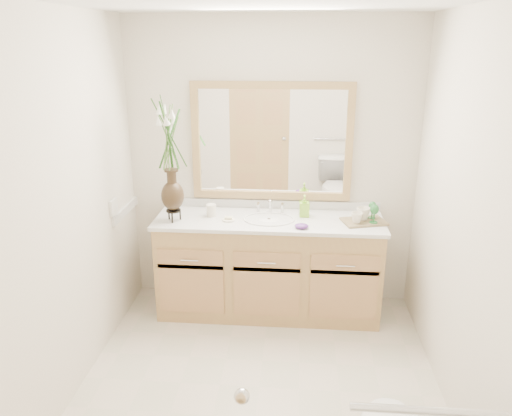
# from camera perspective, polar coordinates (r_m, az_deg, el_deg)

# --- Properties ---
(floor) EXTENTS (2.60, 2.60, 0.00)m
(floor) POSITION_cam_1_polar(r_m,az_deg,el_deg) (3.54, 0.37, -19.78)
(floor) COLOR beige
(floor) RESTS_ON ground
(wall_back) EXTENTS (2.40, 0.02, 2.40)m
(wall_back) POSITION_cam_1_polar(r_m,az_deg,el_deg) (4.19, 1.79, 4.86)
(wall_back) COLOR silver
(wall_back) RESTS_ON floor
(wall_front) EXTENTS (2.40, 0.02, 2.40)m
(wall_front) POSITION_cam_1_polar(r_m,az_deg,el_deg) (1.79, -2.91, -15.60)
(wall_front) COLOR silver
(wall_front) RESTS_ON floor
(wall_left) EXTENTS (0.02, 2.60, 2.40)m
(wall_left) POSITION_cam_1_polar(r_m,az_deg,el_deg) (3.26, -21.11, -0.54)
(wall_left) COLOR silver
(wall_left) RESTS_ON floor
(wall_right) EXTENTS (0.02, 2.60, 2.40)m
(wall_right) POSITION_cam_1_polar(r_m,az_deg,el_deg) (3.10, 23.11, -1.76)
(wall_right) COLOR silver
(wall_right) RESTS_ON floor
(vanity) EXTENTS (1.80, 0.55, 0.80)m
(vanity) POSITION_cam_1_polar(r_m,az_deg,el_deg) (4.19, 1.46, -6.77)
(vanity) COLOR tan
(vanity) RESTS_ON floor
(counter) EXTENTS (1.84, 0.57, 0.03)m
(counter) POSITION_cam_1_polar(r_m,az_deg,el_deg) (4.03, 1.51, -1.44)
(counter) COLOR silver
(counter) RESTS_ON vanity
(sink) EXTENTS (0.38, 0.34, 0.23)m
(sink) POSITION_cam_1_polar(r_m,az_deg,el_deg) (4.03, 1.49, -2.04)
(sink) COLOR white
(sink) RESTS_ON counter
(mirror) EXTENTS (1.32, 0.04, 0.97)m
(mirror) POSITION_cam_1_polar(r_m,az_deg,el_deg) (4.12, 1.80, 7.55)
(mirror) COLOR white
(mirror) RESTS_ON wall_back
(switch_plate) EXTENTS (0.02, 0.12, 0.12)m
(switch_plate) POSITION_cam_1_polar(r_m,az_deg,el_deg) (3.99, -15.97, 0.10)
(switch_plate) COLOR white
(switch_plate) RESTS_ON wall_left
(door) EXTENTS (0.80, 0.03, 2.00)m
(door) POSITION_cam_1_polar(r_m,az_deg,el_deg) (1.98, -11.93, -19.44)
(door) COLOR tan
(door) RESTS_ON floor
(grab_bar) EXTENTS (0.55, 0.03, 0.03)m
(grab_bar) POSITION_cam_1_polar(r_m,az_deg,el_deg) (2.02, 19.02, -21.08)
(grab_bar) COLOR silver
(grab_bar) RESTS_ON wall_front
(flower_vase) EXTENTS (0.21, 0.21, 0.87)m
(flower_vase) POSITION_cam_1_polar(r_m,az_deg,el_deg) (3.88, -9.81, 6.80)
(flower_vase) COLOR black
(flower_vase) RESTS_ON counter
(tumbler) EXTENTS (0.08, 0.08, 0.10)m
(tumbler) POSITION_cam_1_polar(r_m,az_deg,el_deg) (4.08, -5.14, -0.26)
(tumbler) COLOR silver
(tumbler) RESTS_ON counter
(soap_dish) EXTENTS (0.10, 0.10, 0.03)m
(soap_dish) POSITION_cam_1_polar(r_m,az_deg,el_deg) (3.99, -3.15, -1.31)
(soap_dish) COLOR silver
(soap_dish) RESTS_ON counter
(soap_bottle) EXTENTS (0.08, 0.08, 0.16)m
(soap_bottle) POSITION_cam_1_polar(r_m,az_deg,el_deg) (4.08, 5.54, 0.13)
(soap_bottle) COLOR #87CB2F
(soap_bottle) RESTS_ON counter
(purple_dish) EXTENTS (0.13, 0.12, 0.04)m
(purple_dish) POSITION_cam_1_polar(r_m,az_deg,el_deg) (3.83, 5.24, -2.07)
(purple_dish) COLOR #552777
(purple_dish) RESTS_ON counter
(tray) EXTENTS (0.38, 0.30, 0.02)m
(tray) POSITION_cam_1_polar(r_m,az_deg,el_deg) (4.03, 12.22, -1.52)
(tray) COLOR brown
(tray) RESTS_ON counter
(mug_left) EXTENTS (0.09, 0.08, 0.09)m
(mug_left) POSITION_cam_1_polar(r_m,az_deg,el_deg) (3.96, 11.44, -1.04)
(mug_left) COLOR silver
(mug_left) RESTS_ON tray
(mug_right) EXTENTS (0.15, 0.14, 0.11)m
(mug_right) POSITION_cam_1_polar(r_m,az_deg,el_deg) (4.03, 12.16, -0.58)
(mug_right) COLOR silver
(mug_right) RESTS_ON tray
(goblet_front) EXTENTS (0.07, 0.07, 0.15)m
(goblet_front) POSITION_cam_1_polar(r_m,az_deg,el_deg) (3.96, 13.38, -0.26)
(goblet_front) COLOR #22682D
(goblet_front) RESTS_ON tray
(goblet_back) EXTENTS (0.06, 0.06, 0.14)m
(goblet_back) POSITION_cam_1_polar(r_m,az_deg,el_deg) (4.07, 13.17, 0.11)
(goblet_back) COLOR #22682D
(goblet_back) RESTS_ON tray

